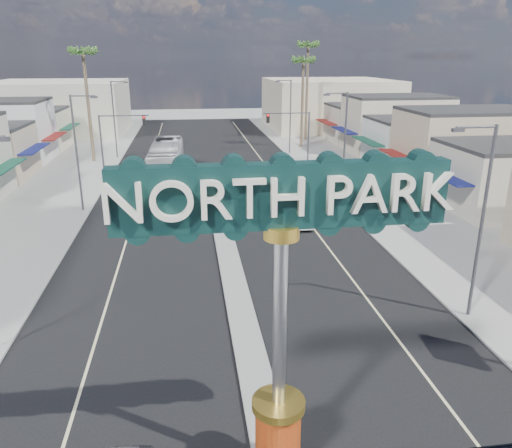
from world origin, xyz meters
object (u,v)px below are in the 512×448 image
object	(u,v)px
gateway_sign	(281,293)
city_bus	(167,160)
streetlight_l_far	(115,115)
streetlight_l_mid	(78,148)
car_parked_left	(147,204)
traffic_signal_left	(118,132)
traffic_signal_right	(292,128)
streetlight_r_far	(289,113)
car_parked_right	(297,215)
streetlight_r_mid	(343,142)
streetlight_r_near	(480,215)
palm_right_far	(308,51)
palm_right_mid	(303,65)
palm_left_far	(83,58)

from	to	relation	value
gateway_sign	city_bus	size ratio (longest dim) A/B	0.71
gateway_sign	streetlight_l_far	world-z (taller)	gateway_sign
streetlight_l_mid	car_parked_left	distance (m)	6.66
traffic_signal_left	traffic_signal_right	world-z (taller)	same
streetlight_r_far	car_parked_left	distance (m)	28.65
streetlight_l_mid	city_bus	size ratio (longest dim) A/B	0.70
car_parked_right	streetlight_r_mid	bearing A→B (deg)	46.72
car_parked_right	city_bus	xyz separation A→B (m)	(-9.81, 16.09, 1.08)
traffic_signal_left	city_bus	distance (m)	6.40
streetlight_l_mid	streetlight_r_far	size ratio (longest dim) A/B	1.00
traffic_signal_left	streetlight_r_near	size ratio (longest dim) A/B	0.67
traffic_signal_right	streetlight_l_mid	distance (m)	24.11
traffic_signal_right	palm_right_far	xyz separation A→B (m)	(5.82, 18.01, 8.11)
streetlight_r_mid	palm_right_far	size ratio (longest dim) A/B	0.64
streetlight_r_far	car_parked_left	size ratio (longest dim) A/B	1.87
streetlight_r_near	city_bus	world-z (taller)	streetlight_r_near
car_parked_right	streetlight_l_mid	bearing A→B (deg)	160.23
palm_right_mid	car_parked_right	size ratio (longest dim) A/B	2.77
traffic_signal_right	palm_right_far	size ratio (longest dim) A/B	0.43
traffic_signal_right	city_bus	size ratio (longest dim) A/B	0.46
palm_right_mid	palm_left_far	bearing A→B (deg)	-167.01
gateway_sign	car_parked_right	world-z (taller)	gateway_sign
palm_right_mid	city_bus	bearing A→B (deg)	-138.46
streetlight_r_near	streetlight_r_mid	xyz separation A→B (m)	(0.00, 20.00, 0.00)
gateway_sign	traffic_signal_left	world-z (taller)	gateway_sign
streetlight_r_mid	streetlight_r_far	size ratio (longest dim) A/B	1.00
palm_left_far	city_bus	size ratio (longest dim) A/B	1.01
palm_left_far	streetlight_l_mid	bearing A→B (deg)	-82.69
traffic_signal_right	streetlight_l_mid	size ratio (longest dim) A/B	0.67
traffic_signal_right	car_parked_left	size ratio (longest dim) A/B	1.24
streetlight_l_far	palm_right_far	world-z (taller)	palm_right_far
streetlight_l_mid	streetlight_r_mid	distance (m)	20.87
streetlight_l_far	streetlight_r_far	bearing A→B (deg)	0.00
streetlight_r_mid	streetlight_r_far	bearing A→B (deg)	90.00
streetlight_r_near	streetlight_r_far	world-z (taller)	same
streetlight_r_near	city_bus	xyz separation A→B (m)	(-14.74, 30.67, -3.27)
streetlight_r_mid	city_bus	world-z (taller)	streetlight_r_mid
streetlight_l_far	city_bus	bearing A→B (deg)	-61.60
palm_left_far	car_parked_left	xyz separation A→B (m)	(7.50, -21.43, -10.68)
streetlight_l_far	streetlight_r_mid	world-z (taller)	same
streetlight_r_near	palm_left_far	size ratio (longest dim) A/B	0.69
palm_right_mid	car_parked_left	xyz separation A→B (m)	(-18.50, -27.43, -9.78)
streetlight_r_far	palm_right_far	xyz separation A→B (m)	(4.57, 10.00, 7.32)
car_parked_left	traffic_signal_left	bearing A→B (deg)	104.40
traffic_signal_right	palm_left_far	world-z (taller)	palm_left_far
traffic_signal_left	palm_left_far	xyz separation A→B (m)	(-3.82, 6.01, 7.22)
city_bus	streetlight_r_far	bearing A→B (deg)	38.91
gateway_sign	palm_right_far	bearing A→B (deg)	75.97
traffic_signal_left	car_parked_right	size ratio (longest dim) A/B	1.37
streetlight_l_mid	palm_left_far	xyz separation A→B (m)	(-2.57, 20.00, 6.43)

